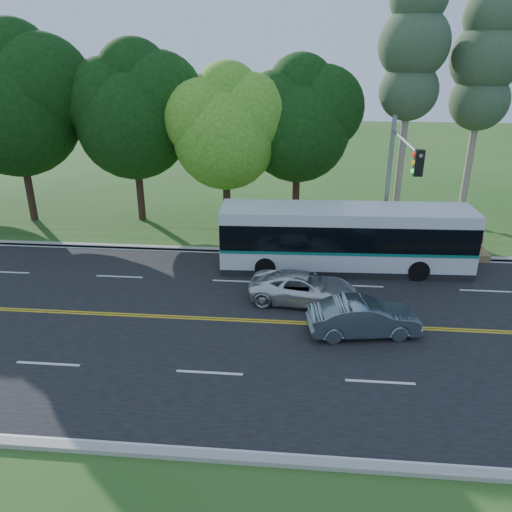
# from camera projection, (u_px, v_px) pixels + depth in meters

# --- Properties ---
(ground) EXTENTS (120.00, 120.00, 0.00)m
(ground) POSITION_uv_depth(u_px,v_px,m) (238.00, 320.00, 19.49)
(ground) COLOR #25521B
(ground) RESTS_ON ground
(road) EXTENTS (60.00, 14.00, 0.02)m
(road) POSITION_uv_depth(u_px,v_px,m) (238.00, 320.00, 19.49)
(road) COLOR black
(road) RESTS_ON ground
(curb_north) EXTENTS (60.00, 0.30, 0.15)m
(curb_north) POSITION_uv_depth(u_px,v_px,m) (255.00, 251.00, 26.04)
(curb_north) COLOR #A9A498
(curb_north) RESTS_ON ground
(curb_south) EXTENTS (60.00, 0.30, 0.15)m
(curb_south) POSITION_uv_depth(u_px,v_px,m) (204.00, 456.00, 12.89)
(curb_south) COLOR #A9A498
(curb_south) RESTS_ON ground
(grass_verge) EXTENTS (60.00, 4.00, 0.10)m
(grass_verge) POSITION_uv_depth(u_px,v_px,m) (258.00, 239.00, 27.75)
(grass_verge) COLOR #25521B
(grass_verge) RESTS_ON ground
(lane_markings) EXTENTS (57.60, 13.82, 0.00)m
(lane_markings) POSITION_uv_depth(u_px,v_px,m) (235.00, 320.00, 19.49)
(lane_markings) COLOR gold
(lane_markings) RESTS_ON road
(tree_row) EXTENTS (44.70, 9.10, 13.84)m
(tree_row) POSITION_uv_depth(u_px,v_px,m) (173.00, 108.00, 28.51)
(tree_row) COLOR #311D15
(tree_row) RESTS_ON ground
(bougainvillea_hedge) EXTENTS (9.50, 2.25, 1.50)m
(bougainvillea_hedge) POSITION_uv_depth(u_px,v_px,m) (393.00, 237.00, 26.12)
(bougainvillea_hedge) COLOR maroon
(bougainvillea_hedge) RESTS_ON ground
(traffic_signal) EXTENTS (0.42, 6.10, 7.00)m
(traffic_signal) POSITION_uv_depth(u_px,v_px,m) (396.00, 174.00, 22.13)
(traffic_signal) COLOR gray
(traffic_signal) RESTS_ON ground
(transit_bus) EXTENTS (11.72, 2.95, 3.05)m
(transit_bus) POSITION_uv_depth(u_px,v_px,m) (345.00, 239.00, 23.49)
(transit_bus) COLOR silver
(transit_bus) RESTS_ON road
(sedan) EXTENTS (4.27, 2.06, 1.35)m
(sedan) POSITION_uv_depth(u_px,v_px,m) (364.00, 317.00, 18.31)
(sedan) COLOR slate
(sedan) RESTS_ON road
(suv) EXTENTS (4.67, 2.56, 1.24)m
(suv) POSITION_uv_depth(u_px,v_px,m) (304.00, 288.00, 20.70)
(suv) COLOR white
(suv) RESTS_ON road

